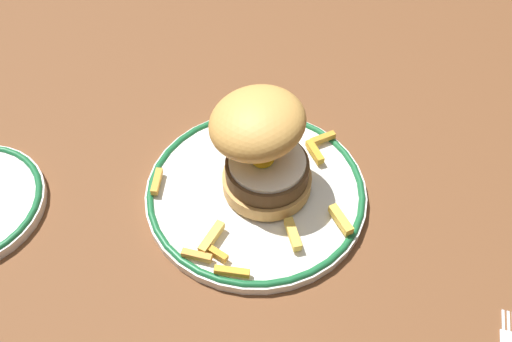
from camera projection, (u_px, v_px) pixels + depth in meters
ground_plane at (288, 232)px, 64.51cm from camera, size 112.98×104.97×4.00cm
dinner_plate at (256, 192)px, 64.68cm from camera, size 25.56×25.56×1.60cm
burger at (261, 145)px, 60.13cm from camera, size 12.37×12.45×12.28cm
fries_pile at (263, 197)px, 62.50cm from camera, size 22.48×23.91×2.37cm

